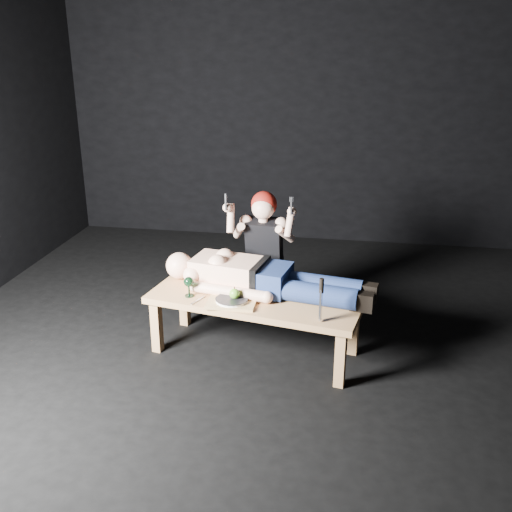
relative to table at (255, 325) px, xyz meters
name	(u,v)px	position (x,y,z in m)	size (l,w,h in m)	color
ground	(251,338)	(-0.07, 0.21, -0.23)	(5.00, 5.00, 0.00)	black
back_wall	(291,106)	(-0.07, 2.71, 1.27)	(5.00, 5.00, 0.00)	black
table	(255,325)	(0.00, 0.00, 0.00)	(1.54, 0.58, 0.45)	#9E7F46
lying_man	(267,275)	(0.07, 0.12, 0.36)	(1.55, 0.47, 0.27)	#F6B89A
kneeling_woman	(266,253)	(-0.01, 0.60, 0.34)	(0.60, 0.68, 1.13)	black
serving_tray	(232,302)	(-0.14, -0.14, 0.24)	(0.34, 0.25, 0.02)	tan
plate	(232,300)	(-0.14, -0.14, 0.25)	(0.23, 0.23, 0.02)	white
apple	(235,294)	(-0.12, -0.13, 0.30)	(0.07, 0.07, 0.07)	#5AA422
goblet	(189,287)	(-0.47, -0.07, 0.30)	(0.07, 0.07, 0.15)	black
fork_flat	(198,300)	(-0.39, -0.13, 0.23)	(0.01, 0.16, 0.01)	#B2B2B7
knife_flat	(251,306)	(0.00, -0.16, 0.23)	(0.01, 0.16, 0.01)	#B2B2B7
spoon_flat	(251,301)	(-0.02, -0.08, 0.23)	(0.01, 0.16, 0.01)	#B2B2B7
carving_knife	(321,300)	(0.49, -0.31, 0.38)	(0.04, 0.04, 0.31)	#B2B2B7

